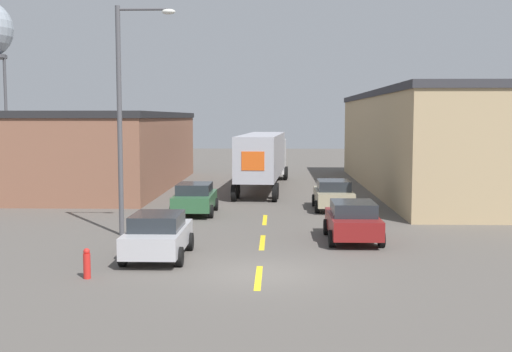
{
  "coord_description": "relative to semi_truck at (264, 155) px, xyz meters",
  "views": [
    {
      "loc": [
        0.53,
        -19.73,
        4.9
      ],
      "look_at": [
        -0.46,
        11.63,
        2.01
      ],
      "focal_mm": 45.0,
      "sensor_mm": 36.0,
      "label": 1
    }
  ],
  "objects": [
    {
      "name": "ground_plane",
      "position": [
        0.3,
        -24.25,
        -2.27
      ],
      "size": [
        160.0,
        160.0,
        0.0
      ],
      "primitive_type": "plane",
      "color": "#56514C"
    },
    {
      "name": "warehouse_left",
      "position": [
        -11.66,
        0.69,
        0.35
      ],
      "size": [
        10.69,
        22.09,
        5.24
      ],
      "color": "brown",
      "rests_on": "ground_plane"
    },
    {
      "name": "parked_car_right_near",
      "position": [
        3.87,
        -18.78,
        -1.45
      ],
      "size": [
        2.09,
        4.16,
        1.58
      ],
      "color": "maroon",
      "rests_on": "ground_plane"
    },
    {
      "name": "fire_hydrant",
      "position": [
        -4.91,
        -25.03,
        -1.81
      ],
      "size": [
        0.22,
        0.22,
        0.94
      ],
      "color": "red",
      "rests_on": "ground_plane"
    },
    {
      "name": "parked_car_right_mid",
      "position": [
        3.87,
        -10.18,
        -1.45
      ],
      "size": [
        2.09,
        4.16,
        1.58
      ],
      "color": "tan",
      "rests_on": "ground_plane"
    },
    {
      "name": "road_centerline",
      "position": [
        0.3,
        -19.23,
        -2.27
      ],
      "size": [
        0.2,
        14.07,
        0.01
      ],
      "color": "yellow",
      "rests_on": "ground_plane"
    },
    {
      "name": "warehouse_right",
      "position": [
        13.96,
        -0.4,
        1.03
      ],
      "size": [
        14.11,
        29.09,
        6.59
      ],
      "color": "tan",
      "rests_on": "ground_plane"
    },
    {
      "name": "street_lamp",
      "position": [
        -5.34,
        -17.85,
        3.07
      ],
      "size": [
        2.45,
        0.32,
        9.37
      ],
      "color": "#4C4C51",
      "rests_on": "ground_plane"
    },
    {
      "name": "parked_car_left_near",
      "position": [
        -3.28,
        -22.12,
        -1.45
      ],
      "size": [
        2.09,
        4.16,
        1.58
      ],
      "color": "#B2B2B7",
      "rests_on": "ground_plane"
    },
    {
      "name": "parked_car_left_far",
      "position": [
        -3.28,
        -11.96,
        -1.45
      ],
      "size": [
        2.09,
        4.16,
        1.58
      ],
      "color": "#2D5B38",
      "rests_on": "ground_plane"
    },
    {
      "name": "semi_truck",
      "position": [
        0.0,
        0.0,
        0.0
      ],
      "size": [
        3.58,
        16.26,
        3.77
      ],
      "rotation": [
        0.0,
        0.0,
        -0.06
      ],
      "color": "silver",
      "rests_on": "ground_plane"
    }
  ]
}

